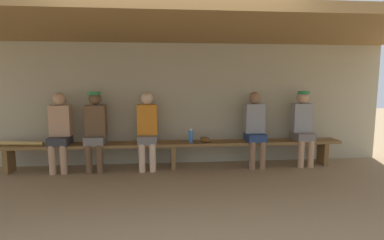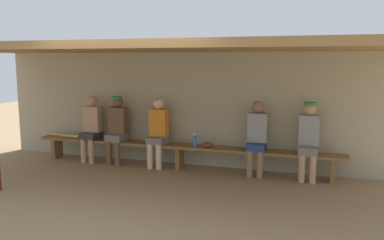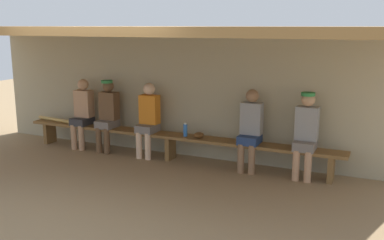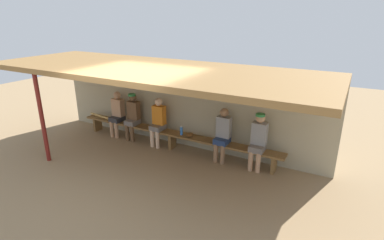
% 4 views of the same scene
% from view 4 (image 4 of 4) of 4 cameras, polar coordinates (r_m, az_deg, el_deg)
% --- Properties ---
extents(ground_plane, '(24.00, 24.00, 0.00)m').
position_cam_4_polar(ground_plane, '(7.17, -10.44, -9.74)').
color(ground_plane, '#937754').
extents(back_wall, '(8.00, 0.20, 2.20)m').
position_cam_4_polar(back_wall, '(8.26, -2.20, 2.82)').
color(back_wall, tan).
rests_on(back_wall, ground).
extents(dugout_roof, '(8.00, 2.80, 0.12)m').
position_cam_4_polar(dugout_roof, '(6.94, -7.93, 9.30)').
color(dugout_roof, olive).
rests_on(dugout_roof, back_wall).
extents(support_post, '(0.10, 0.10, 2.20)m').
position_cam_4_polar(support_post, '(8.02, -26.41, 0.24)').
color(support_post, maroon).
rests_on(support_post, ground).
extents(bench, '(6.00, 0.36, 0.46)m').
position_cam_4_polar(bench, '(8.13, -3.77, -2.80)').
color(bench, brown).
rests_on(bench, ground).
extents(player_middle, '(0.34, 0.42, 1.34)m').
position_cam_4_polar(player_middle, '(8.75, -11.11, 1.01)').
color(player_middle, slate).
rests_on(player_middle, ground).
extents(player_near_post, '(0.34, 0.42, 1.34)m').
position_cam_4_polar(player_near_post, '(7.10, 12.38, -3.50)').
color(player_near_post, slate).
rests_on(player_near_post, ground).
extents(player_leftmost, '(0.34, 0.42, 1.34)m').
position_cam_4_polar(player_leftmost, '(7.37, 5.81, -2.39)').
color(player_leftmost, navy).
rests_on(player_leftmost, ground).
extents(player_shirtless_tan, '(0.34, 0.42, 1.34)m').
position_cam_4_polar(player_shirtless_tan, '(9.13, -13.93, 1.45)').
color(player_shirtless_tan, '#333338').
rests_on(player_shirtless_tan, ground).
extents(player_in_white, '(0.34, 0.42, 1.34)m').
position_cam_4_polar(player_in_white, '(8.25, -6.41, -0.01)').
color(player_in_white, slate).
rests_on(player_in_white, ground).
extents(water_bottle_clear, '(0.07, 0.07, 0.24)m').
position_cam_4_polar(water_bottle_clear, '(7.90, -2.01, -2.02)').
color(water_bottle_clear, blue).
rests_on(water_bottle_clear, bench).
extents(baseball_glove_tan, '(0.22, 0.27, 0.09)m').
position_cam_4_polar(baseball_glove_tan, '(7.81, -0.39, -2.79)').
color(baseball_glove_tan, brown).
rests_on(baseball_glove_tan, bench).
extents(baseball_bat, '(0.90, 0.20, 0.07)m').
position_cam_4_polar(baseball_bat, '(9.67, -16.91, 0.71)').
color(baseball_bat, tan).
rests_on(baseball_bat, bench).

